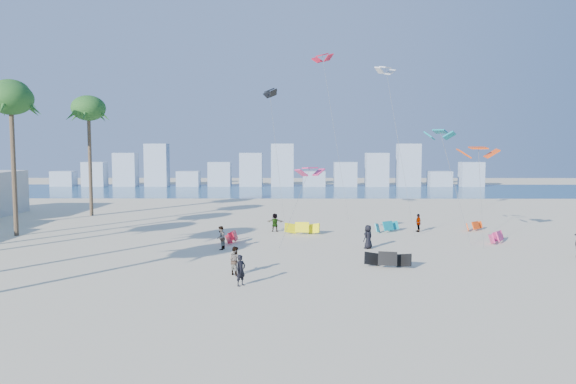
{
  "coord_description": "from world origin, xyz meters",
  "views": [
    {
      "loc": [
        3.31,
        -23.99,
        7.91
      ],
      "look_at": [
        3.0,
        16.0,
        4.5
      ],
      "focal_mm": 33.57,
      "sensor_mm": 36.0,
      "label": 1
    }
  ],
  "objects": [
    {
      "name": "ground",
      "position": [
        0.0,
        0.0,
        0.0
      ],
      "size": [
        220.0,
        220.0,
        0.0
      ],
      "primitive_type": "plane",
      "color": "beige",
      "rests_on": "ground"
    },
    {
      "name": "kitesurfers_far",
      "position": [
        11.68,
        18.91,
        0.91
      ],
      "size": [
        29.66,
        12.95,
        1.93
      ],
      "color": "black",
      "rests_on": "ground"
    },
    {
      "name": "flying_kites",
      "position": [
        13.7,
        23.99,
        10.87
      ],
      "size": [
        32.84,
        31.96,
        18.61
      ],
      "color": "#E73376",
      "rests_on": "ground"
    },
    {
      "name": "kitesurfer_mid",
      "position": [
        -0.2,
        8.59,
        0.89
      ],
      "size": [
        1.09,
        1.08,
        1.78
      ],
      "primitive_type": "imported",
      "rotation": [
        0.0,
        0.0,
        2.37
      ],
      "color": "gray",
      "rests_on": "ground"
    },
    {
      "name": "kitesurfer_near",
      "position": [
        0.39,
        6.0,
        0.89
      ],
      "size": [
        0.75,
        0.77,
        1.78
      ],
      "primitive_type": "imported",
      "rotation": [
        0.0,
        0.0,
        0.85
      ],
      "color": "black",
      "rests_on": "ground"
    },
    {
      "name": "distant_skyline",
      "position": [
        -1.19,
        82.0,
        3.09
      ],
      "size": [
        85.0,
        3.0,
        8.4
      ],
      "color": "#9EADBF",
      "rests_on": "ground"
    },
    {
      "name": "grounded_kites",
      "position": [
        10.19,
        20.36,
        0.46
      ],
      "size": [
        23.72,
        17.59,
        1.01
      ],
      "color": "red",
      "rests_on": "ground"
    },
    {
      "name": "ocean",
      "position": [
        0.0,
        72.0,
        0.01
      ],
      "size": [
        220.0,
        220.0,
        0.0
      ],
      "primitive_type": "plane",
      "color": "navy",
      "rests_on": "ground"
    }
  ]
}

